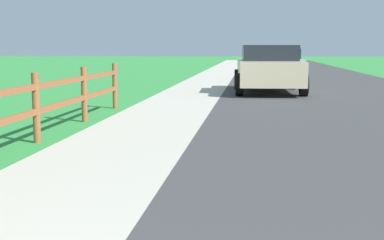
{
  "coord_description": "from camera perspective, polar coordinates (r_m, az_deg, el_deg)",
  "views": [
    {
      "loc": [
        0.93,
        -0.15,
        1.44
      ],
      "look_at": [
        0.23,
        6.04,
        0.59
      ],
      "focal_mm": 50.14,
      "sensor_mm": 36.0,
      "label": 1
    }
  ],
  "objects": [
    {
      "name": "grass_verge",
      "position": [
        27.72,
        -4.86,
        4.78
      ],
      "size": [
        5.0,
        66.0,
        0.0
      ],
      "primitive_type": "cube",
      "color": "#31883D",
      "rests_on": "ground"
    },
    {
      "name": "parked_suv_beige",
      "position": [
        17.31,
        8.12,
        5.44
      ],
      "size": [
        2.27,
        4.51,
        1.5
      ],
      "color": "#C6B793",
      "rests_on": "ground"
    },
    {
      "name": "parked_car_silver",
      "position": [
        24.79,
        9.4,
        5.99
      ],
      "size": [
        2.07,
        4.45,
        1.38
      ],
      "color": "#B7BABF",
      "rests_on": "ground"
    },
    {
      "name": "rail_fence",
      "position": [
        7.29,
        -19.76,
        0.85
      ],
      "size": [
        0.11,
        11.67,
        1.07
      ],
      "color": "brown",
      "rests_on": "ground"
    },
    {
      "name": "curb_concrete",
      "position": [
        27.47,
        -1.78,
        4.77
      ],
      "size": [
        6.0,
        66.0,
        0.01
      ],
      "primitive_type": "cube",
      "color": "#BAB4A4",
      "rests_on": "ground"
    },
    {
      "name": "ground_plane",
      "position": [
        25.2,
        4.35,
        4.47
      ],
      "size": [
        120.0,
        120.0,
        0.0
      ],
      "primitive_type": "plane",
      "color": "#31883D"
    },
    {
      "name": "road_asphalt",
      "position": [
        27.31,
        11.89,
        4.59
      ],
      "size": [
        7.0,
        66.0,
        0.01
      ],
      "primitive_type": "cube",
      "color": "#3C3C3C",
      "rests_on": "ground"
    }
  ]
}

